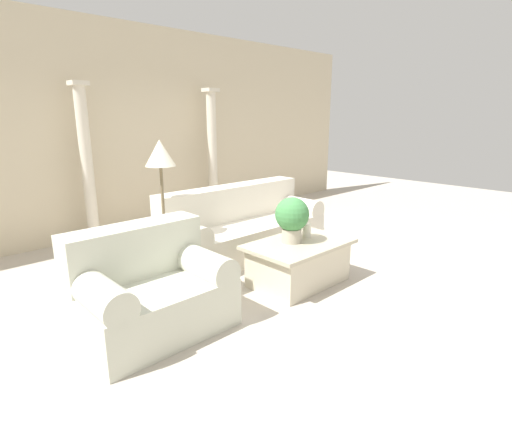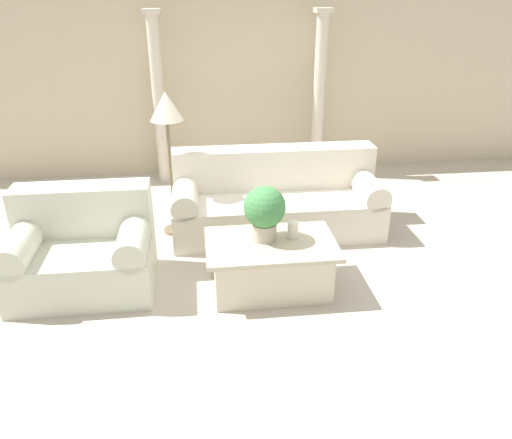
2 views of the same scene
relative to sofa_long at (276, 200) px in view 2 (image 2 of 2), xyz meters
The scene contains 10 objects.
ground_plane 0.96m from the sofa_long, 108.89° to the right, with size 16.00×16.00×0.00m, color #BCB2A3.
wall_back 2.45m from the sofa_long, 97.81° to the left, with size 10.00×0.06×3.20m.
sofa_long is the anchor object (origin of this frame).
loveseat 2.15m from the sofa_long, 153.87° to the right, with size 1.24×0.90×0.90m.
coffee_table 1.25m from the sofa_long, 101.02° to the right, with size 1.16×0.76×0.48m.
potted_plant 1.25m from the sofa_long, 104.09° to the right, with size 0.37×0.37×0.50m.
pillar_candle 1.17m from the sofa_long, 91.46° to the right, with size 0.10×0.10×0.16m.
floor_lamp 1.50m from the sofa_long, behind, with size 0.34×0.34×1.58m.
column_left 2.34m from the sofa_long, 127.49° to the left, with size 0.23×0.23×2.28m.
column_right 2.11m from the sofa_long, 63.69° to the left, with size 0.23×0.23×2.28m.
Camera 2 is at (-0.54, -4.26, 2.57)m, focal length 35.00 mm.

